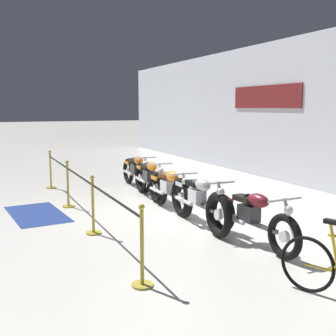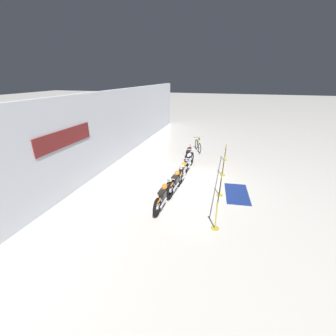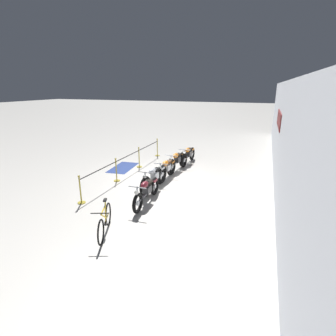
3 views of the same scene
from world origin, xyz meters
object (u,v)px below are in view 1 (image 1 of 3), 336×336
at_px(stanchion_mid_right, 93,214).
at_px(stanchion_far_right, 142,259).
at_px(motorcycle_orange_1, 150,179).
at_px(stanchion_mid_left, 68,191).
at_px(motorcycle_maroon_4, 251,217).
at_px(floor_banner, 37,214).
at_px(motorcycle_silver_3, 198,201).
at_px(stanchion_far_left, 66,175).
at_px(motorcycle_orange_2, 169,189).
at_px(motorcycle_orange_0, 136,171).

bearing_deg(stanchion_mid_right, stanchion_far_right, 0.00).
distance_m(motorcycle_orange_1, stanchion_mid_left, 2.02).
xyz_separation_m(motorcycle_maroon_4, floor_banner, (-3.47, -2.94, -0.45)).
bearing_deg(motorcycle_silver_3, stanchion_mid_left, -142.91).
xyz_separation_m(motorcycle_silver_3, stanchion_mid_right, (-0.32, -1.93, -0.12)).
distance_m(stanchion_mid_right, floor_banner, 2.02).
bearing_deg(stanchion_far_left, stanchion_mid_left, 0.00).
distance_m(motorcycle_orange_1, motorcycle_maroon_4, 3.96).
xyz_separation_m(motorcycle_orange_2, stanchion_far_left, (-1.32, -1.95, 0.23)).
distance_m(motorcycle_orange_0, motorcycle_silver_3, 4.07).
distance_m(motorcycle_orange_1, motorcycle_orange_2, 1.27).
relative_size(stanchion_mid_left, stanchion_far_right, 1.00).
height_order(motorcycle_orange_1, motorcycle_silver_3, motorcycle_silver_3).
distance_m(motorcycle_maroon_4, stanchion_mid_right, 2.74).
distance_m(stanchion_mid_left, floor_banner, 0.91).
relative_size(motorcycle_orange_0, motorcycle_orange_1, 0.95).
bearing_deg(motorcycle_orange_0, motorcycle_maroon_4, 0.16).
xyz_separation_m(motorcycle_orange_0, stanchion_mid_left, (1.50, -2.18, -0.11)).
height_order(stanchion_mid_left, stanchion_mid_right, same).
relative_size(motorcycle_orange_0, stanchion_mid_right, 2.07).
height_order(stanchion_far_left, stanchion_mid_left, same).
distance_m(stanchion_far_left, stanchion_far_right, 4.82).
bearing_deg(stanchion_mid_right, floor_banner, -158.13).
xyz_separation_m(motorcycle_silver_3, stanchion_mid_left, (-2.56, -1.93, -0.12)).
distance_m(stanchion_mid_left, stanchion_far_right, 4.66).
bearing_deg(motorcycle_orange_2, motorcycle_maroon_4, 5.26).
bearing_deg(motorcycle_orange_1, stanchion_mid_right, -40.85).
xyz_separation_m(motorcycle_maroon_4, stanchion_mid_left, (-3.86, -2.20, -0.10)).
distance_m(motorcycle_orange_1, stanchion_mid_right, 3.08).
bearing_deg(motorcycle_orange_2, stanchion_far_right, -29.23).
xyz_separation_m(motorcycle_orange_0, motorcycle_orange_1, (1.41, -0.17, 0.02)).
distance_m(motorcycle_orange_0, stanchion_far_right, 6.54).
bearing_deg(motorcycle_maroon_4, motorcycle_orange_1, -177.34).
bearing_deg(motorcycle_orange_0, motorcycle_orange_1, -6.85).
xyz_separation_m(motorcycle_maroon_4, stanchion_far_left, (-4.01, -2.20, 0.24)).
height_order(motorcycle_orange_0, motorcycle_orange_1, motorcycle_orange_1).
bearing_deg(motorcycle_maroon_4, motorcycle_orange_0, -179.84).
bearing_deg(floor_banner, motorcycle_maroon_4, 34.67).
xyz_separation_m(motorcycle_silver_3, stanchion_far_right, (2.10, -1.93, -0.12)).
xyz_separation_m(stanchion_mid_right, stanchion_far_right, (2.43, 0.00, 0.00)).
relative_size(motorcycle_silver_3, floor_banner, 1.18).
distance_m(motorcycle_orange_0, stanchion_mid_right, 4.33).
bearing_deg(stanchion_mid_left, motorcycle_orange_0, 124.59).
height_order(stanchion_far_left, stanchion_far_right, same).
height_order(motorcycle_orange_2, stanchion_far_left, stanchion_far_left).
xyz_separation_m(stanchion_mid_left, stanchion_far_right, (4.66, 0.00, 0.00)).
relative_size(motorcycle_orange_1, motorcycle_maroon_4, 1.01).
height_order(motorcycle_orange_0, stanchion_mid_left, stanchion_mid_left).
height_order(stanchion_mid_left, floor_banner, stanchion_mid_left).
bearing_deg(stanchion_far_right, floor_banner, -170.16).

